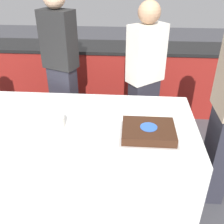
# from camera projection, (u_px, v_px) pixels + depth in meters

# --- Properties ---
(ground_plane) EXTENTS (14.00, 14.00, 0.00)m
(ground_plane) POSITION_uv_depth(u_px,v_px,m) (82.00, 184.00, 2.58)
(ground_plane) COLOR #424247
(back_counter) EXTENTS (4.40, 0.58, 0.92)m
(back_counter) POSITION_uv_depth(u_px,v_px,m) (100.00, 78.00, 3.71)
(back_counter) COLOR maroon
(back_counter) RESTS_ON ground_plane
(dining_table) EXTENTS (1.99, 1.03, 0.73)m
(dining_table) POSITION_uv_depth(u_px,v_px,m) (80.00, 155.00, 2.39)
(dining_table) COLOR white
(dining_table) RESTS_ON ground_plane
(cake) EXTENTS (0.44, 0.36, 0.08)m
(cake) POSITION_uv_depth(u_px,v_px,m) (148.00, 131.00, 2.01)
(cake) COLOR #B7B2AD
(cake) RESTS_ON dining_table
(plate_stack) EXTENTS (0.20, 0.20, 0.09)m
(plate_stack) POSITION_uv_depth(u_px,v_px,m) (52.00, 122.00, 2.12)
(plate_stack) COLOR white
(plate_stack) RESTS_ON dining_table
(side_plate_near_cake) EXTENTS (0.22, 0.22, 0.00)m
(side_plate_near_cake) POSITION_uv_depth(u_px,v_px,m) (157.00, 114.00, 2.30)
(side_plate_near_cake) COLOR white
(side_plate_near_cake) RESTS_ON dining_table
(utensil_pile) EXTENTS (0.18, 0.10, 0.02)m
(utensil_pile) POSITION_uv_depth(u_px,v_px,m) (94.00, 150.00, 1.86)
(utensil_pile) COLOR white
(utensil_pile) RESTS_ON dining_table
(person_cutting_cake) EXTENTS (0.42, 0.39, 1.60)m
(person_cutting_cake) POSITION_uv_depth(u_px,v_px,m) (145.00, 78.00, 2.75)
(person_cutting_cake) COLOR #282833
(person_cutting_cake) RESTS_ON ground_plane
(person_standing_back) EXTENTS (0.38, 0.31, 1.71)m
(person_standing_back) POSITION_uv_depth(u_px,v_px,m) (61.00, 69.00, 2.77)
(person_standing_back) COLOR #282833
(person_standing_back) RESTS_ON ground_plane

